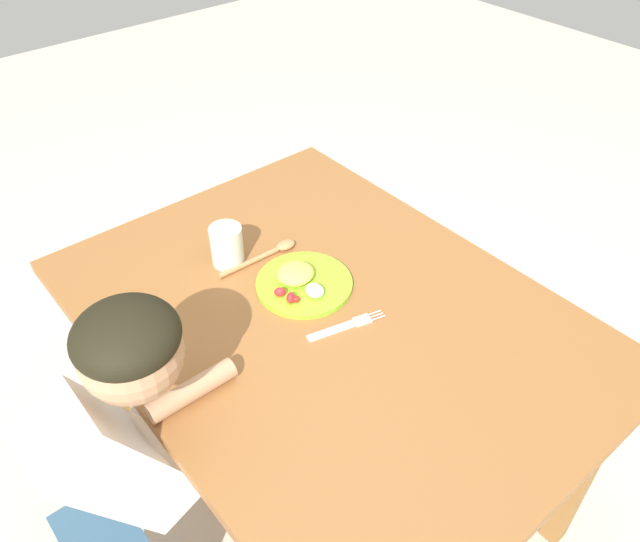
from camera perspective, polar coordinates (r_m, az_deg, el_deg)
name	(u,v)px	position (r m, az deg, el deg)	size (l,w,h in m)	color
ground_plane	(325,480)	(1.98, 0.47, -18.59)	(8.00, 8.00, 0.00)	beige
dining_table	(326,335)	(1.48, 0.60, -5.88)	(1.23, 0.91, 0.71)	#925C2F
plate	(302,282)	(1.48, -1.67, -1.00)	(0.23, 0.23, 0.05)	#8ECA2B
fork	(344,327)	(1.39, 2.20, -5.12)	(0.07, 0.19, 0.01)	silver
spoon	(269,253)	(1.58, -4.73, 1.65)	(0.04, 0.22, 0.02)	tan
drinking_cup	(227,245)	(1.54, -8.55, 2.33)	(0.08, 0.08, 0.10)	silver
person	(123,486)	(1.36, -17.59, -18.25)	(0.19, 0.42, 0.99)	#33556F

